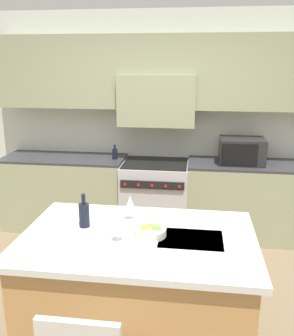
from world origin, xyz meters
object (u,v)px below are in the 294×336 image
object	(u,v)px
range_stove	(155,198)
microwave	(242,151)
wine_glass_near	(118,223)
wine_glass_far	(130,203)
oil_bottle_on_counter	(115,154)
fruit_bowl	(151,231)
wine_bottle	(84,214)

from	to	relation	value
range_stove	microwave	size ratio (longest dim) A/B	1.78
wine_glass_near	wine_glass_far	xyz separation A→B (m)	(0.02, 0.37, 0.00)
range_stove	wine_glass_far	xyz separation A→B (m)	(0.00, -1.73, 0.60)
range_stove	wine_glass_far	world-z (taller)	wine_glass_far
range_stove	oil_bottle_on_counter	world-z (taller)	oil_bottle_on_counter
range_stove	fruit_bowl	bearing A→B (deg)	-84.56
microwave	oil_bottle_on_counter	world-z (taller)	microwave
wine_bottle	wine_glass_near	size ratio (longest dim) A/B	1.29
oil_bottle_on_counter	fruit_bowl	bearing A→B (deg)	-70.79
microwave	wine_glass_far	bearing A→B (deg)	-120.09
range_stove	wine_glass_near	size ratio (longest dim) A/B	4.62
wine_glass_near	fruit_bowl	distance (m)	0.26
microwave	wine_glass_far	world-z (taller)	microwave
range_stove	wine_bottle	xyz separation A→B (m)	(-0.31, -1.90, 0.56)
fruit_bowl	oil_bottle_on_counter	bearing A→B (deg)	109.21
microwave	wine_glass_far	xyz separation A→B (m)	(-1.02, -1.75, -0.03)
microwave	wine_glass_far	size ratio (longest dim) A/B	2.60
oil_bottle_on_counter	range_stove	bearing A→B (deg)	-1.18
microwave	wine_bottle	world-z (taller)	microwave
range_stove	fruit_bowl	size ratio (longest dim) A/B	4.10
fruit_bowl	wine_glass_near	bearing A→B (deg)	-149.34
microwave	wine_glass_near	distance (m)	2.36
microwave	wine_glass_near	xyz separation A→B (m)	(-1.03, -2.12, -0.03)
oil_bottle_on_counter	microwave	bearing A→B (deg)	0.31
range_stove	wine_bottle	size ratio (longest dim) A/B	3.59
wine_bottle	fruit_bowl	xyz separation A→B (m)	(0.50, -0.08, -0.06)
fruit_bowl	oil_bottle_on_counter	xyz separation A→B (m)	(-0.69, 1.99, 0.05)
wine_glass_near	wine_glass_far	world-z (taller)	same
range_stove	oil_bottle_on_counter	distance (m)	0.75
range_stove	microwave	distance (m)	1.20
range_stove	oil_bottle_on_counter	xyz separation A→B (m)	(-0.50, 0.01, 0.55)
wine_glass_near	fruit_bowl	world-z (taller)	wine_glass_near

